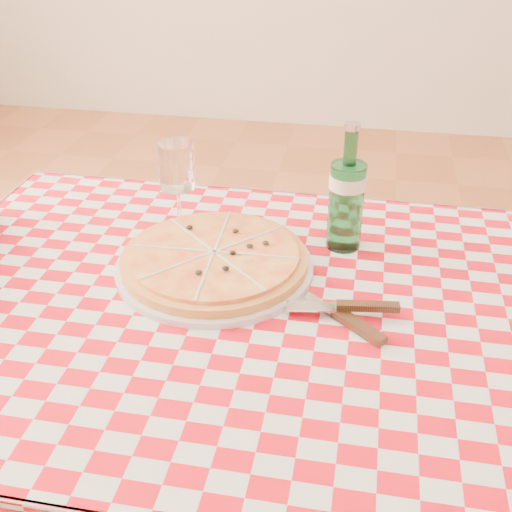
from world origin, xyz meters
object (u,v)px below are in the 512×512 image
at_px(wine_glass, 178,186).
at_px(water_bottle, 347,188).
at_px(dining_table, 261,348).
at_px(pizza_plate, 214,258).

bearing_deg(wine_glass, water_bottle, -3.12).
xyz_separation_m(dining_table, water_bottle, (0.13, 0.23, 0.23)).
bearing_deg(pizza_plate, dining_table, -41.88).
xyz_separation_m(pizza_plate, wine_glass, (-0.11, 0.15, 0.07)).
height_order(pizza_plate, water_bottle, water_bottle).
height_order(dining_table, water_bottle, water_bottle).
distance_m(dining_table, pizza_plate, 0.19).
relative_size(dining_table, water_bottle, 4.71).
distance_m(pizza_plate, wine_glass, 0.20).
bearing_deg(pizza_plate, water_bottle, 30.05).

